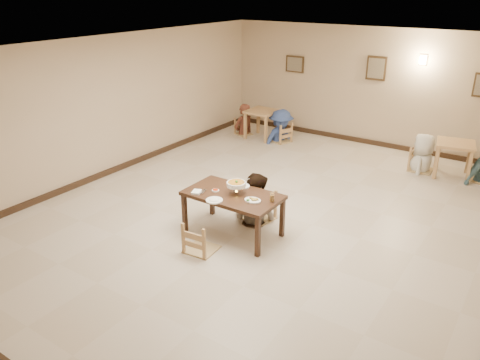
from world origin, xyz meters
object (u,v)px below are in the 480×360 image
Objects in this scene: main_diner at (255,173)px; bg_chair_lr at (281,124)px; bg_chair_ll at (244,120)px; chair_near at (201,223)px; curry_warmer at (236,184)px; bg_table_right at (455,149)px; bg_table_left at (262,115)px; main_table at (233,198)px; chair_far at (259,193)px; bg_diner_a at (244,104)px; drink_glass at (272,198)px; bg_chair_rl at (424,148)px; bg_diner_b at (282,110)px; bg_diner_c at (426,134)px.

bg_chair_lr is at bearing -63.76° from main_diner.
chair_near is at bearing -130.47° from bg_chair_ll.
bg_chair_lr is at bearing 111.21° from curry_warmer.
chair_near reaches higher than bg_table_right.
curry_warmer is at bearing -62.89° from bg_table_left.
bg_table_left is at bearing 116.30° from main_table.
chair_far is 0.57× the size of main_diner.
main_table is 1.60× the size of chair_near.
bg_table_left is 0.65m from bg_diner_a.
curry_warmer reaches higher than bg_chair_lr.
main_table is 0.73m from chair_far.
drink_glass is at bearing -120.01° from bg_chair_ll.
bg_diner_a is at bearing -67.68° from chair_near.
main_table is 5.44m from bg_table_left.
bg_table_right is 5.55m from bg_chair_ll.
curry_warmer is at bearing -117.16° from bg_table_right.
drink_glass is 0.14× the size of bg_chair_rl.
bg_diner_a is at bearing -69.70° from bg_chair_lr.
chair_near is at bearing -145.42° from bg_diner_b.
bg_chair_lr is 3.74m from bg_diner_c.
chair_far reaches higher than bg_chair_ll.
chair_far is 0.58× the size of bg_diner_b.
drink_glass is 0.19× the size of bg_table_left.
drink_glass reaches higher than bg_table_left.
bg_chair_ll is (-2.92, 5.59, -0.06)m from chair_near.
drink_glass is 0.15× the size of bg_chair_lr.
main_diner is 4.64m from bg_diner_b.
bg_table_right is (2.63, 5.61, 0.14)m from chair_near.
main_table is at bearing -103.35° from chair_near.
chair_near is 1.10× the size of bg_table_right.
bg_diner_a is (-3.07, 4.82, -0.03)m from curry_warmer.
curry_warmer is at bearing -24.90° from bg_diner_c.
chair_far is 5.20m from bg_diner_a.
bg_chair_ll is at bearing 60.89° from bg_diner_a.
bg_table_right is (2.48, 4.83, -0.28)m from curry_warmer.
bg_diner_a is (-3.72, 4.75, 0.07)m from drink_glass.
bg_chair_ll is 0.45m from bg_diner_a.
bg_chair_ll is at bearing 108.30° from bg_diner_b.
bg_chair_rl is at bearing 176.15° from bg_diner_c.
main_table is at bearing 88.83° from main_diner.
chair_near is 0.55× the size of main_diner.
bg_chair_rl is (1.20, 4.72, -0.28)m from drink_glass.
bg_chair_lr is 0.93× the size of bg_chair_rl.
bg_table_right is at bearing 106.05° from bg_diner_a.
bg_diner_a is 1.02× the size of bg_diner_c.
bg_chair_rl reaches higher than curry_warmer.
bg_table_left is at bearing 130.81° from chair_far.
chair_near is 6.19m from bg_table_right.
bg_chair_ll is (-3.11, 4.15, -0.08)m from chair_far.
bg_chair_lr is at bearing 124.39° from chair_far.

